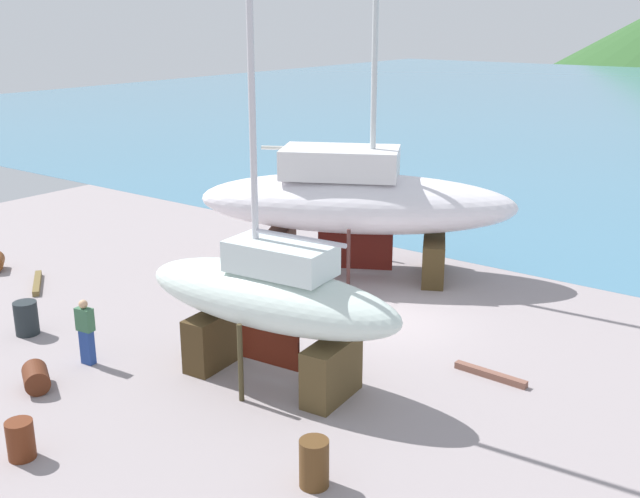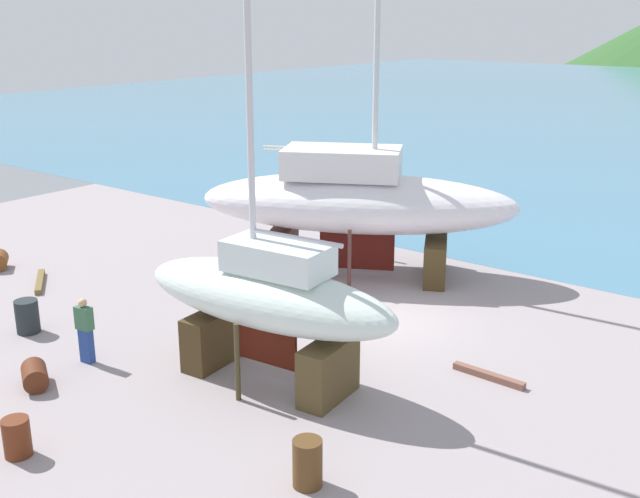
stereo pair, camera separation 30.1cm
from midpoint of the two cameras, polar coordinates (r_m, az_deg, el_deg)
The scene contains 10 objects.
ground_plane at distance 18.30m, azimuth -3.37°, elevation -9.99°, with size 43.98×43.98×0.00m, color gray.
sailboat_far_slipway at distance 17.55m, azimuth -4.29°, elevation -3.80°, with size 6.93×2.71×11.58m.
sailboat_mid_port at distance 25.00m, azimuth 2.26°, elevation 3.58°, with size 10.90×8.01×15.22m.
worker at distance 19.74m, azimuth -17.65°, elevation -5.90°, with size 0.47×0.30×1.70m.
barrel_rust_near at distance 16.42m, azimuth -22.13°, elevation -13.17°, with size 0.54×0.54×0.80m, color #5B2712.
barrel_rust_far at distance 14.47m, azimuth -1.07°, elevation -15.83°, with size 0.56×0.56×0.94m, color #523518.
barrel_rust_mid at distance 22.23m, azimuth -21.62°, elevation -4.86°, with size 0.63×0.63×0.93m, color #222A2D.
barrel_blue_faded at distance 19.10m, azimuth -21.04°, elevation -9.02°, with size 0.58×0.58×0.88m, color #522514.
timber_long_aft at distance 18.87m, azimuth 12.26°, elevation -9.23°, with size 1.85×0.19×0.16m, color brown.
timber_plank_near at distance 26.13m, azimuth -20.84°, elevation -2.42°, with size 2.15×0.20×0.17m, color brown.
Camera 1 is at (10.47, -17.21, 8.36)m, focal length 42.48 mm.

